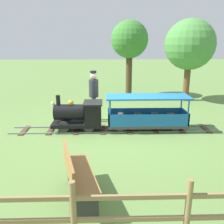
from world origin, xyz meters
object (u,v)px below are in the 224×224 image
(passenger_car, at_px, (147,116))
(park_bench, at_px, (77,174))
(locomotive, at_px, (80,115))
(conductor_person, at_px, (94,92))
(oak_tree_distant, at_px, (130,40))
(oak_tree_far, at_px, (190,45))

(passenger_car, height_order, park_bench, passenger_car)
(locomotive, bearing_deg, conductor_person, -22.36)
(park_bench, height_order, oak_tree_distant, oak_tree_distant)
(park_bench, xyz_separation_m, oak_tree_distant, (7.86, -1.58, 2.13))
(conductor_person, xyz_separation_m, park_bench, (-4.04, 0.10, -0.54))
(conductor_person, relative_size, park_bench, 1.19)
(locomotive, xyz_separation_m, conductor_person, (0.89, -0.37, 0.47))
(oak_tree_distant, bearing_deg, locomotive, 158.58)
(passenger_car, bearing_deg, conductor_person, 60.33)
(park_bench, distance_m, oak_tree_distant, 8.29)
(conductor_person, xyz_separation_m, oak_tree_far, (2.76, -3.88, 1.40))
(oak_tree_far, distance_m, oak_tree_distant, 2.63)
(passenger_car, bearing_deg, oak_tree_far, -32.41)
(park_bench, bearing_deg, oak_tree_far, -30.38)
(locomotive, bearing_deg, park_bench, -175.16)
(locomotive, distance_m, oak_tree_far, 5.91)
(passenger_car, bearing_deg, park_bench, 152.08)
(park_bench, relative_size, oak_tree_distant, 0.40)
(oak_tree_far, bearing_deg, locomotive, 130.67)
(oak_tree_far, relative_size, oak_tree_distant, 0.99)
(oak_tree_far, bearing_deg, passenger_car, 147.59)
(passenger_car, xyz_separation_m, conductor_person, (0.89, 1.57, 0.53))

